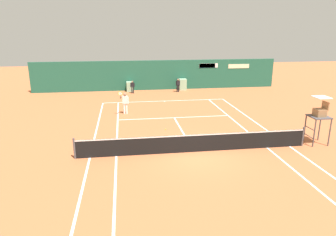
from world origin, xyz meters
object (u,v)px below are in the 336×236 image
Objects in this scene: tennis_ball_mid_court at (166,129)px; ball_kid_right_post at (132,86)px; ball_kid_left_post at (178,84)px; tennis_ball_by_sideline at (112,143)px; player_on_baseline at (125,102)px; umpire_chair at (320,114)px.

ball_kid_right_post is at bearing 98.03° from tennis_ball_mid_court.
ball_kid_right_post is at bearing -11.42° from ball_kid_left_post.
ball_kid_left_post is at bearing -177.77° from ball_kid_right_post.
tennis_ball_mid_court is (3.26, 1.95, 0.00)m from tennis_ball_by_sideline.
player_on_baseline is 1.38× the size of ball_kid_left_post.
ball_kid_right_post is 11.80m from tennis_ball_mid_court.
player_on_baseline is 26.78× the size of tennis_ball_mid_court.
umpire_chair reaches higher than player_on_baseline.
player_on_baseline is 6.25m from tennis_ball_by_sideline.
umpire_chair is 16.07m from ball_kid_left_post.
ball_kid_left_post reaches higher than ball_kid_right_post.
player_on_baseline reaches higher than tennis_ball_mid_court.
player_on_baseline is 7.54m from ball_kid_right_post.
ball_kid_right_post is at bearing 32.26° from umpire_chair.
player_on_baseline is at bearing 82.50° from tennis_ball_by_sideline.
tennis_ball_mid_court is (1.65, -11.67, -0.68)m from ball_kid_right_post.
player_on_baseline is at bearing 86.09° from ball_kid_right_post.
umpire_chair reaches higher than tennis_ball_mid_court.
umpire_chair is 11.45m from tennis_ball_by_sideline.
umpire_chair reaches higher than ball_kid_left_post.
tennis_ball_mid_court is at bearing 64.86° from ball_kid_left_post.
umpire_chair is 2.00× the size of ball_kid_left_post.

